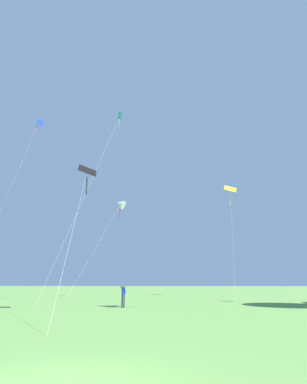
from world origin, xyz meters
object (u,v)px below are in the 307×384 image
at_px(kite_blue_delta, 38,123).
at_px(person_in_red_shirt, 123,294).
at_px(kite_teal_box, 118,120).
at_px(kite_white_distant, 120,204).
at_px(kite_yellow_diamond, 230,193).
at_px(kite_black_large, 87,175).

xyz_separation_m(kite_blue_delta, person_in_red_shirt, (18.18, -15.23, -25.53)).
distance_m(kite_blue_delta, kite_teal_box, 20.77).
bearing_deg(kite_blue_delta, person_in_red_shirt, -39.95).
relative_size(kite_teal_box, kite_white_distant, 1.51).
xyz_separation_m(kite_yellow_diamond, kite_white_distant, (-16.24, -4.27, -2.47)).
bearing_deg(kite_white_distant, kite_teal_box, -79.74).
distance_m(kite_teal_box, kite_yellow_diamond, 21.45).
bearing_deg(kite_yellow_diamond, person_in_red_shirt, -121.25).
relative_size(kite_blue_delta, kite_white_distant, 2.04).
bearing_deg(kite_yellow_diamond, kite_blue_delta, -171.19).
bearing_deg(kite_teal_box, kite_yellow_diamond, 47.61).
bearing_deg(person_in_red_shirt, kite_blue_delta, 140.05).
xyz_separation_m(kite_yellow_diamond, person_in_red_shirt, (-12.09, -19.92, -14.03)).
height_order(kite_blue_delta, kite_yellow_diamond, kite_blue_delta).
bearing_deg(kite_black_large, kite_white_distant, 96.11).
distance_m(kite_teal_box, person_in_red_shirt, 18.71).
height_order(kite_black_large, kite_yellow_diamond, kite_yellow_diamond).
height_order(kite_blue_delta, person_in_red_shirt, kite_blue_delta).
height_order(kite_yellow_diamond, kite_white_distant, kite_yellow_diamond).
relative_size(kite_white_distant, person_in_red_shirt, 8.10).
relative_size(kite_yellow_diamond, person_in_red_shirt, 10.02).
bearing_deg(person_in_red_shirt, kite_white_distant, 104.88).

